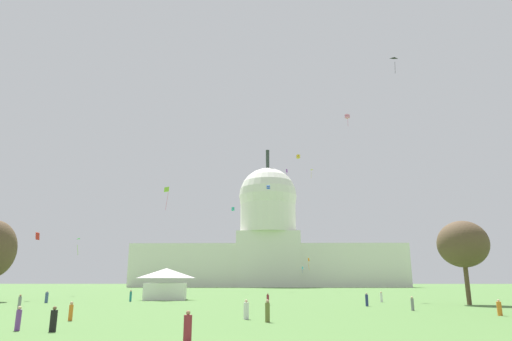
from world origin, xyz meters
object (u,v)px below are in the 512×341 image
Objects in this scene: person_navy_near_tree_west at (367,300)px; person_white_mid_left at (381,297)px; person_grey_back_center at (20,303)px; person_orange_aisle_center at (71,312)px; kite_violet_high at (287,171)px; kite_yellow_high at (311,171)px; kite_red_low at (38,236)px; person_denim_deep_crowd at (47,297)px; person_purple_mid_right at (18,319)px; person_grey_front_left at (412,304)px; capitol_building at (268,242)px; tree_east_near at (463,244)px; kite_orange_low at (309,261)px; person_olive_edge_west at (267,312)px; person_maroon_front_center at (268,300)px; person_black_lawn_far_left at (53,320)px; kite_pink_mid at (347,116)px; kite_turquoise_mid at (233,209)px; kite_gold_high at (298,157)px; person_teal_back_right at (131,296)px; person_white_back_left at (246,310)px; person_maroon_mid_center at (188,328)px; kite_cyan_low at (303,268)px; person_orange_lawn_far_right at (499,308)px; event_tent at (166,284)px; kite_lime_mid at (167,192)px; kite_green_low at (76,242)px; kite_blue_mid at (268,187)px; kite_black_high at (395,59)px.

person_navy_near_tree_west is 12.40m from person_white_mid_left.
person_grey_back_center reaches higher than person_orange_aisle_center.
kite_yellow_high is at bearing -140.17° from kite_violet_high.
person_orange_aisle_center is 1.11× the size of kite_red_low.
person_purple_mid_right is at bearing -162.06° from person_denim_deep_crowd.
person_grey_front_left is (49.07, -16.00, -0.07)m from person_denim_deep_crowd.
capitol_building reaches higher than person_orange_aisle_center.
tree_east_near reaches higher than kite_orange_low.
person_olive_edge_west reaches higher than person_white_mid_left.
tree_east_near is at bearing 179.98° from kite_orange_low.
kite_orange_low reaches higher than person_maroon_front_center.
person_black_lawn_far_left is 69.52m from kite_pink_mid.
person_black_lawn_far_left is at bearing 6.51° from kite_turquoise_mid.
person_purple_mid_right is 0.90× the size of person_olive_edge_west.
person_black_lawn_far_left is 0.38× the size of kite_orange_low.
person_olive_edge_west is 59.03m from kite_pink_mid.
kite_gold_high is 0.98× the size of kite_red_low.
person_olive_edge_west is 1.80× the size of kite_turquoise_mid.
person_teal_back_right reaches higher than person_grey_front_left.
person_denim_deep_crowd is at bearing 156.17° from kite_pink_mid.
person_orange_aisle_center is at bearing -95.42° from capitol_building.
kite_orange_low is (47.70, 91.11, 8.92)m from person_denim_deep_crowd.
person_maroon_mid_center is (-2.56, -14.40, 0.00)m from person_white_back_left.
person_white_mid_left is at bearing 77.73° from person_grey_front_left.
person_maroon_mid_center is 155.61m from kite_cyan_low.
person_orange_aisle_center is 145.12m from kite_cyan_low.
person_orange_lawn_far_right is 145.97m from kite_violet_high.
event_tent is 5.15× the size of person_orange_aisle_center.
kite_lime_mid is 4.23× the size of kite_turquoise_mid.
event_tent is 44.57m from person_olive_edge_west.
person_teal_back_right reaches higher than person_grey_back_center.
event_tent is 106.66m from kite_cyan_low.
kite_red_low reaches higher than person_grey_back_center.
tree_east_near reaches higher than kite_cyan_low.
person_olive_edge_west is at bearing 170.35° from person_black_lawn_far_left.
person_maroon_front_center is 27.92m from kite_lime_mid.
kite_yellow_high reaches higher than person_teal_back_right.
person_grey_front_left is 74.53m from kite_turquoise_mid.
person_maroon_mid_center is at bearing 65.64° from kite_cyan_low.
kite_green_low is at bearing -2.20° from person_orange_aisle_center.
person_olive_edge_west is at bearing -96.79° from kite_blue_mid.
person_orange_lawn_far_right is 52.88m from kite_lime_mid.
kite_orange_low is at bearing -40.18° from person_orange_lawn_far_right.
kite_red_low is (-7.27, 9.06, 10.00)m from person_denim_deep_crowd.
capitol_building is at bearing -88.28° from kite_cyan_low.
kite_black_high reaches higher than person_grey_back_center.
person_grey_back_center is at bearing 160.80° from person_white_back_left.
person_grey_front_left is at bearing -129.00° from person_white_mid_left.
kite_pink_mid is (33.73, 4.43, 32.34)m from event_tent.
kite_blue_mid is (4.98, 116.17, 32.34)m from person_maroon_mid_center.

